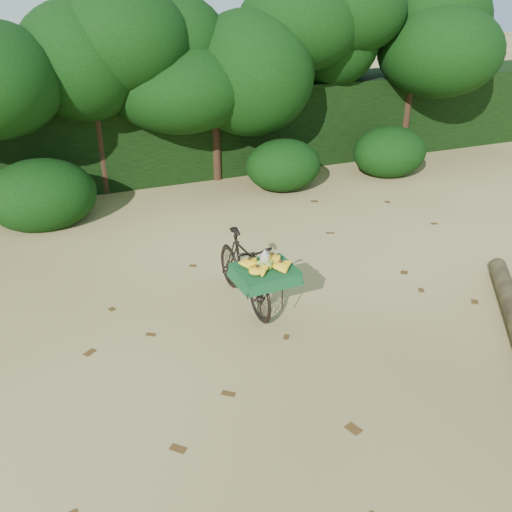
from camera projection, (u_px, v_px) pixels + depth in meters
name	position (u px, v px, depth m)	size (l,w,h in m)	color
ground	(321.00, 310.00, 6.80)	(80.00, 80.00, 0.00)	tan
vendor_bicycle	(245.00, 270.00, 6.73)	(0.69, 1.67, 0.94)	black
hedge_backdrop	(181.00, 130.00, 11.61)	(26.00, 1.80, 1.80)	black
tree_row	(155.00, 84.00, 10.23)	(14.50, 2.00, 4.00)	black
bush_clumps	(236.00, 174.00, 10.33)	(8.80, 1.70, 0.90)	black
leaf_litter	(298.00, 286.00, 7.33)	(7.00, 7.30, 0.01)	#482F13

